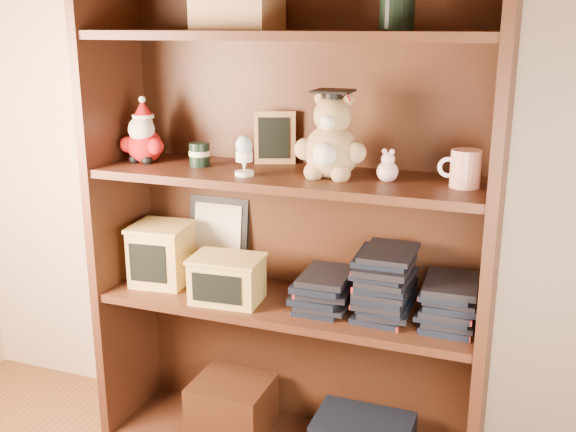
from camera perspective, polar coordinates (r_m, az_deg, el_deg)
name	(u,v)px	position (r m, az deg, el deg)	size (l,w,h in m)	color
bookcase	(293,225)	(2.05, 0.43, -0.74)	(1.20, 0.35, 1.60)	#422112
shelf_lower	(288,304)	(2.09, 0.00, -7.48)	(1.14, 0.33, 0.02)	#422112
shelf_upper	(288,177)	(1.96, 0.00, 3.30)	(1.14, 0.33, 0.02)	#422112
santa_plush	(143,138)	(2.15, -12.15, 6.51)	(0.15, 0.11, 0.21)	#A50F0F
teachers_tin	(200,154)	(2.07, -7.49, 5.21)	(0.06, 0.06, 0.07)	black
chalkboard_plaque	(275,138)	(2.08, -1.12, 6.58)	(0.12, 0.09, 0.16)	#9E7547
egg_cup	(244,154)	(1.92, -3.73, 5.26)	(0.06, 0.06, 0.12)	white
grad_teddy_bear	(331,144)	(1.89, 3.69, 6.13)	(0.21, 0.18, 0.25)	tan
pink_figurine	(388,168)	(1.87, 8.43, 4.00)	(0.06, 0.06, 0.09)	beige
teacher_mug	(465,169)	(1.84, 14.72, 3.91)	(0.11, 0.08, 0.10)	silver
certificate_frame	(219,236)	(2.27, -5.90, -1.71)	(0.21, 0.05, 0.26)	black
treats_box	(162,253)	(2.23, -10.63, -3.13)	(0.20, 0.20, 0.20)	tan
pencils_box	(227,279)	(2.06, -5.18, -5.30)	(0.23, 0.17, 0.14)	tan
book_stack_left	(323,291)	(2.03, 3.02, -6.35)	(0.14, 0.20, 0.10)	black
book_stack_mid	(385,284)	(1.97, 8.20, -5.72)	(0.14, 0.20, 0.19)	black
book_stack_right	(450,303)	(1.95, 13.52, -7.20)	(0.14, 0.20, 0.13)	black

